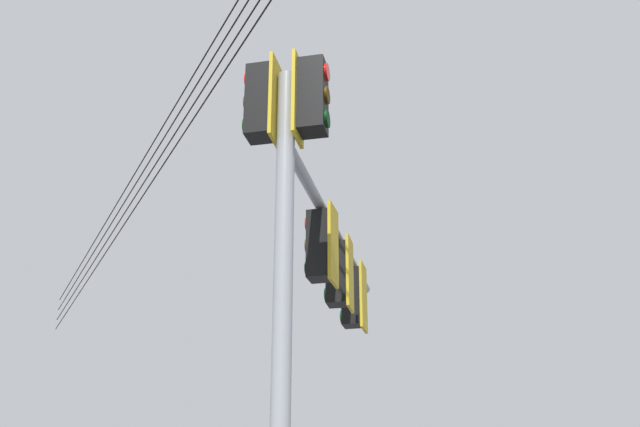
% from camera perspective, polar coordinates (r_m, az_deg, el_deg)
% --- Properties ---
extents(signal_mast_assembly, '(5.10, 3.17, 7.16)m').
position_cam_1_polar(signal_mast_assembly, '(9.38, -0.51, -3.28)').
color(signal_mast_assembly, gray).
rests_on(signal_mast_assembly, ground).
extents(overhead_wire_span, '(12.63, 30.60, 1.28)m').
position_cam_1_polar(overhead_wire_span, '(11.27, -5.42, 14.40)').
color(overhead_wire_span, black).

